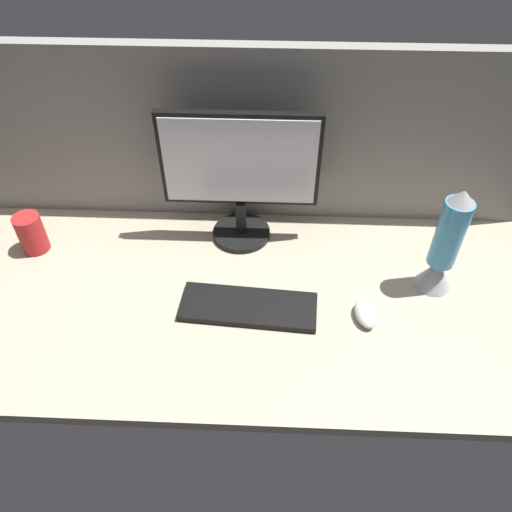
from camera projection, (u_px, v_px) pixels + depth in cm
name	position (u px, v px, depth cm)	size (l,w,h in cm)	color
ground_plane	(232.00, 296.00, 141.71)	(180.00, 80.00, 3.00)	tan
cubicle_wall_back	(239.00, 137.00, 148.62)	(180.00, 5.00, 55.02)	gray
monitor	(240.00, 172.00, 142.47)	(45.60, 18.00, 41.91)	black
keyboard	(248.00, 307.00, 135.41)	(37.00, 13.00, 2.00)	black
mouse	(365.00, 314.00, 132.71)	(5.60, 9.60, 3.40)	silver
mug_red_plastic	(31.00, 233.00, 149.46)	(7.92, 7.92, 12.45)	red
lava_lamp	(444.00, 249.00, 133.16)	(10.15, 10.15, 33.21)	#A5A5AD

